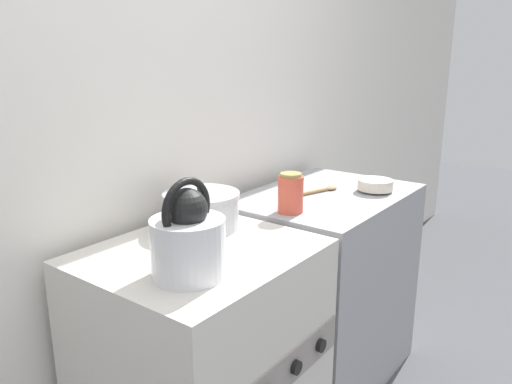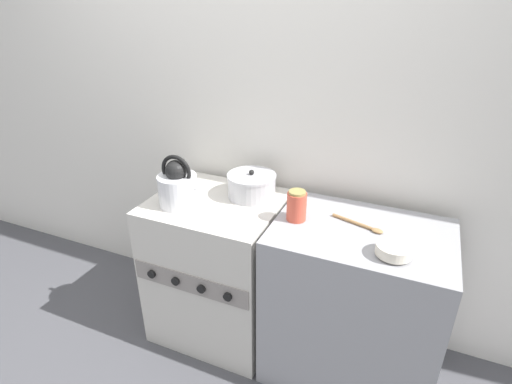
{
  "view_description": "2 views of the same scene",
  "coord_description": "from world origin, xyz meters",
  "px_view_note": "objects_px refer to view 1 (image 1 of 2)",
  "views": [
    {
      "loc": [
        -1.03,
        -0.69,
        1.42
      ],
      "look_at": [
        0.31,
        0.32,
        0.96
      ],
      "focal_mm": 35.0,
      "sensor_mm": 36.0,
      "label": 1
    },
    {
      "loc": [
        0.94,
        -1.33,
        1.81
      ],
      "look_at": [
        0.25,
        0.26,
        0.97
      ],
      "focal_mm": 28.0,
      "sensor_mm": 36.0,
      "label": 2
    }
  ],
  "objects_px": {
    "enamel_bowl": "(375,185)",
    "storage_jar": "(291,193)",
    "stove": "(204,371)",
    "kettle": "(188,239)",
    "cooking_pot": "(202,210)"
  },
  "relations": [
    {
      "from": "enamel_bowl",
      "to": "storage_jar",
      "type": "relative_size",
      "value": 1.0
    },
    {
      "from": "cooking_pot",
      "to": "enamel_bowl",
      "type": "height_order",
      "value": "cooking_pot"
    },
    {
      "from": "enamel_bowl",
      "to": "stove",
      "type": "bearing_deg",
      "value": 170.04
    },
    {
      "from": "kettle",
      "to": "storage_jar",
      "type": "relative_size",
      "value": 1.83
    },
    {
      "from": "kettle",
      "to": "stove",
      "type": "bearing_deg",
      "value": 35.09
    },
    {
      "from": "enamel_bowl",
      "to": "cooking_pot",
      "type": "bearing_deg",
      "value": 159.05
    },
    {
      "from": "kettle",
      "to": "enamel_bowl",
      "type": "relative_size",
      "value": 1.83
    },
    {
      "from": "storage_jar",
      "to": "kettle",
      "type": "bearing_deg",
      "value": -172.95
    },
    {
      "from": "stove",
      "to": "cooking_pot",
      "type": "height_order",
      "value": "cooking_pot"
    },
    {
      "from": "stove",
      "to": "enamel_bowl",
      "type": "relative_size",
      "value": 5.74
    },
    {
      "from": "stove",
      "to": "cooking_pot",
      "type": "relative_size",
      "value": 3.27
    },
    {
      "from": "enamel_bowl",
      "to": "storage_jar",
      "type": "bearing_deg",
      "value": 164.21
    },
    {
      "from": "kettle",
      "to": "storage_jar",
      "type": "height_order",
      "value": "kettle"
    },
    {
      "from": "cooking_pot",
      "to": "storage_jar",
      "type": "xyz_separation_m",
      "value": [
        0.3,
        -0.16,
        0.02
      ]
    },
    {
      "from": "cooking_pot",
      "to": "enamel_bowl",
      "type": "relative_size",
      "value": 1.76
    }
  ]
}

